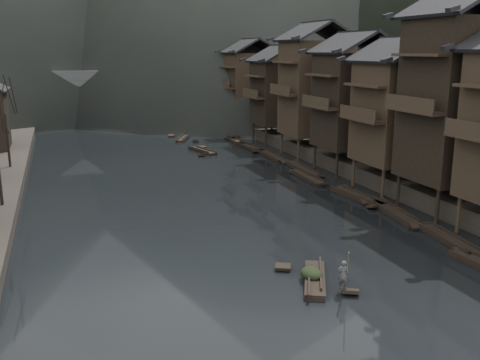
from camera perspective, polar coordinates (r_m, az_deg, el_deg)
name	(u,v)px	position (r m, az deg, el deg)	size (l,w,h in m)	color
water	(276,265)	(31.97, 3.91, -9.06)	(300.00, 300.00, 0.00)	black
right_bank	(391,130)	(82.49, 15.77, 5.17)	(40.00, 200.00, 1.80)	#2D2823
stilt_houses	(365,85)	(54.71, 13.17, 9.88)	(9.00, 67.60, 17.09)	black
moored_sampans	(280,161)	(60.62, 4.25, 2.08)	(2.92, 72.51, 0.47)	black
midriver_boats	(192,144)	(71.97, -5.19, 3.89)	(3.37, 16.57, 0.45)	black
stone_bridge	(123,92)	(100.07, -12.36, 9.20)	(40.00, 6.00, 9.00)	#4C4C4F
hero_sampan	(315,279)	(29.94, 7.99, -10.37)	(3.07, 5.01, 0.44)	black
cargo_heap	(312,268)	(29.84, 7.65, -9.24)	(1.14, 1.49, 0.68)	black
boatman	(344,271)	(28.59, 10.98, -9.46)	(0.57, 0.38, 1.57)	#4E4E50
bamboo_pole	(349,230)	(27.90, 11.55, -5.20)	(0.06, 0.06, 3.85)	#8C7A51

